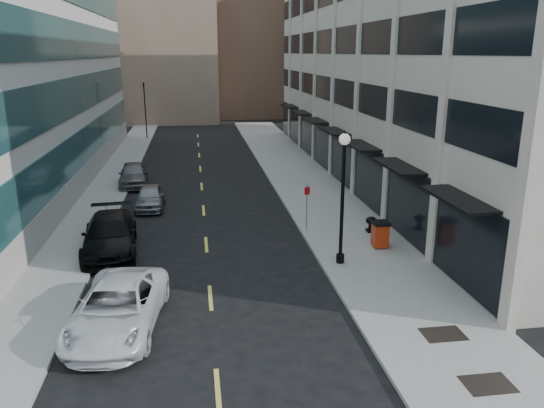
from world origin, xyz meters
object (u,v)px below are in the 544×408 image
object	(u,v)px
urn_planter	(371,223)
car_black_pickup	(110,235)
sign_post	(307,201)
car_white_van	(118,308)
traffic_signal	(144,86)
car_grey_sedan	(133,174)
car_silver_sedan	(150,197)
lamppost	(343,187)
trash_bin	(380,233)

from	to	relation	value
urn_planter	car_black_pickup	bearing A→B (deg)	-177.28
sign_post	urn_planter	bearing A→B (deg)	-26.18
car_white_van	sign_post	xyz separation A→B (m)	(8.50, 8.99, 0.94)
urn_planter	car_white_van	bearing A→B (deg)	-144.94
sign_post	urn_planter	world-z (taller)	sign_post
traffic_signal	car_grey_sedan	bearing A→B (deg)	-88.09
car_black_pickup	car_grey_sedan	distance (m)	13.35
car_black_pickup	sign_post	xyz separation A→B (m)	(9.83, 1.34, 0.90)
traffic_signal	urn_planter	size ratio (longest dim) A/B	8.52
car_silver_sedan	lamppost	distance (m)	14.25
car_white_van	traffic_signal	bearing A→B (deg)	99.56
lamppost	sign_post	bearing A→B (deg)	97.06
car_silver_sedan	lamppost	xyz separation A→B (m)	(9.07, -10.60, 2.93)
sign_post	car_silver_sedan	bearing A→B (deg)	130.73
traffic_signal	car_black_pickup	xyz separation A→B (m)	(0.97, -34.34, -4.85)
car_silver_sedan	trash_bin	bearing A→B (deg)	-37.81
car_grey_sedan	sign_post	bearing A→B (deg)	-53.62
lamppost	urn_planter	world-z (taller)	lamppost
lamppost	sign_post	distance (m)	4.99
car_grey_sedan	traffic_signal	bearing A→B (deg)	88.22
car_white_van	sign_post	world-z (taller)	sign_post
lamppost	trash_bin	bearing A→B (deg)	34.23
car_silver_sedan	trash_bin	size ratio (longest dim) A/B	3.24
car_silver_sedan	sign_post	xyz separation A→B (m)	(8.50, -6.01, 1.05)
car_white_van	lamppost	size ratio (longest dim) A/B	1.00
traffic_signal	car_black_pickup	size ratio (longest dim) A/B	1.17
car_black_pickup	sign_post	size ratio (longest dim) A/B	2.37
car_white_van	car_silver_sedan	bearing A→B (deg)	96.43
car_black_pickup	trash_bin	bearing A→B (deg)	-12.29
car_black_pickup	urn_planter	xyz separation A→B (m)	(13.13, 0.62, -0.22)
car_white_van	urn_planter	world-z (taller)	car_white_van
traffic_signal	lamppost	xyz separation A→B (m)	(11.37, -37.60, -2.08)
trash_bin	lamppost	xyz separation A→B (m)	(-2.42, -1.64, 2.79)
car_white_van	car_silver_sedan	world-z (taller)	car_white_van
car_grey_sedan	trash_bin	xyz separation A→B (m)	(13.08, -14.95, 0.02)
car_silver_sedan	car_grey_sedan	distance (m)	6.21
lamppost	urn_planter	bearing A→B (deg)	54.84
car_black_pickup	trash_bin	xyz separation A→B (m)	(12.82, -1.61, -0.02)
trash_bin	sign_post	xyz separation A→B (m)	(-2.98, 2.95, 0.92)
urn_planter	car_grey_sedan	bearing A→B (deg)	136.49
car_black_pickup	sign_post	bearing A→B (deg)	2.61
car_white_van	car_silver_sedan	xyz separation A→B (m)	(0.00, 15.00, -0.11)
car_silver_sedan	urn_planter	xyz separation A→B (m)	(11.80, -6.72, -0.06)
traffic_signal	sign_post	distance (m)	34.95
trash_bin	urn_planter	bearing A→B (deg)	83.31
traffic_signal	urn_planter	xyz separation A→B (m)	(14.10, -33.72, -5.07)
car_grey_sedan	urn_planter	bearing A→B (deg)	-47.20
sign_post	car_grey_sedan	bearing A→B (deg)	116.05
trash_bin	traffic_signal	bearing A→B (deg)	112.35
traffic_signal	car_white_van	distance (m)	42.35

